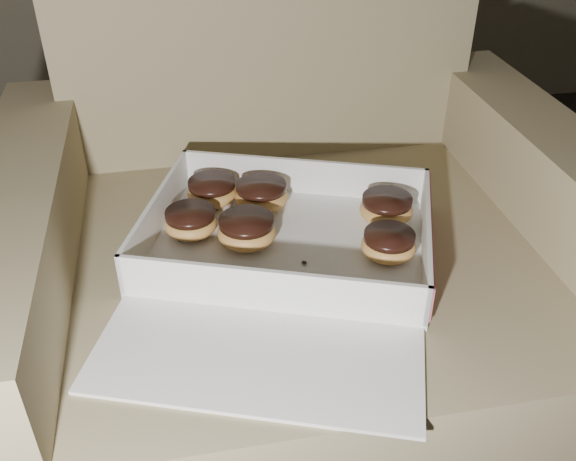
{
  "coord_description": "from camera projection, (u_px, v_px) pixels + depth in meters",
  "views": [
    {
      "loc": [
        -0.64,
        0.25,
        0.91
      ],
      "look_at": [
        -0.51,
        0.95,
        0.42
      ],
      "focal_mm": 40.0,
      "sensor_mm": 36.0,
      "label": 1
    }
  ],
  "objects": [
    {
      "name": "donut_f",
      "position": [
        386.0,
        208.0,
        0.92
      ],
      "size": [
        0.08,
        0.08,
        0.04
      ],
      "color": "#EB9C52",
      "rests_on": "bakery_box"
    },
    {
      "name": "donut_c",
      "position": [
        261.0,
        195.0,
        0.95
      ],
      "size": [
        0.08,
        0.08,
        0.04
      ],
      "color": "#EB9C52",
      "rests_on": "bakery_box"
    },
    {
      "name": "crumb_a",
      "position": [
        304.0,
        262.0,
        0.84
      ],
      "size": [
        0.01,
        0.01,
        0.0
      ],
      "primitive_type": "ellipsoid",
      "color": "black",
      "rests_on": "bakery_box"
    },
    {
      "name": "bakery_box",
      "position": [
        285.0,
        257.0,
        0.85
      ],
      "size": [
        0.5,
        0.54,
        0.06
      ],
      "rotation": [
        0.0,
        0.0,
        -0.35
      ],
      "color": "white",
      "rests_on": "armchair"
    },
    {
      "name": "crumb_b",
      "position": [
        297.0,
        288.0,
        0.8
      ],
      "size": [
        0.01,
        0.01,
        0.0
      ],
      "primitive_type": "ellipsoid",
      "color": "black",
      "rests_on": "bakery_box"
    },
    {
      "name": "donut_d",
      "position": [
        389.0,
        244.0,
        0.84
      ],
      "size": [
        0.07,
        0.07,
        0.04
      ],
      "color": "#EB9C52",
      "rests_on": "bakery_box"
    },
    {
      "name": "donut_a",
      "position": [
        191.0,
        222.0,
        0.89
      ],
      "size": [
        0.07,
        0.07,
        0.04
      ],
      "color": "#EB9C52",
      "rests_on": "bakery_box"
    },
    {
      "name": "donut_e",
      "position": [
        212.0,
        191.0,
        0.96
      ],
      "size": [
        0.08,
        0.08,
        0.04
      ],
      "color": "#EB9C52",
      "rests_on": "bakery_box"
    },
    {
      "name": "crumb_c",
      "position": [
        180.0,
        240.0,
        0.88
      ],
      "size": [
        0.01,
        0.01,
        0.0
      ],
      "primitive_type": "ellipsoid",
      "color": "black",
      "rests_on": "bakery_box"
    },
    {
      "name": "donut_b",
      "position": [
        247.0,
        230.0,
        0.87
      ],
      "size": [
        0.08,
        0.08,
        0.04
      ],
      "color": "#EB9C52",
      "rests_on": "bakery_box"
    },
    {
      "name": "armchair",
      "position": [
        295.0,
        282.0,
        1.01
      ],
      "size": [
        0.84,
        0.71,
        0.88
      ],
      "color": "#90825B",
      "rests_on": "floor"
    }
  ]
}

